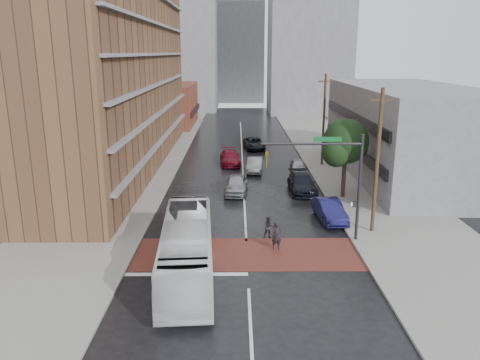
{
  "coord_description": "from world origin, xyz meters",
  "views": [
    {
      "loc": [
        -0.6,
        -26.49,
        12.18
      ],
      "look_at": [
        -0.41,
        5.23,
        3.5
      ],
      "focal_mm": 35.0,
      "sensor_mm": 36.0,
      "label": 1
    }
  ],
  "objects_px": {
    "car_parked_near": "(329,210)",
    "suv_travel": "(254,143)",
    "car_travel_c": "(230,158)",
    "car_parked_mid": "(302,183)",
    "pedestrian_a": "(277,236)",
    "car_travel_a": "(236,184)",
    "transit_bus": "(187,248)",
    "pedestrian_b": "(269,228)",
    "car_parked_far": "(298,165)",
    "car_travel_b": "(255,165)"
  },
  "relations": [
    {
      "from": "pedestrian_a",
      "to": "car_travel_b",
      "type": "xyz_separation_m",
      "value": [
        -0.65,
        20.29,
        -0.2
      ]
    },
    {
      "from": "transit_bus",
      "to": "car_travel_a",
      "type": "relative_size",
      "value": 2.42
    },
    {
      "from": "car_parked_near",
      "to": "car_travel_a",
      "type": "bearing_deg",
      "value": 129.38
    },
    {
      "from": "pedestrian_b",
      "to": "car_parked_far",
      "type": "height_order",
      "value": "pedestrian_b"
    },
    {
      "from": "car_parked_mid",
      "to": "suv_travel",
      "type": "bearing_deg",
      "value": 99.15
    },
    {
      "from": "transit_bus",
      "to": "car_parked_far",
      "type": "xyz_separation_m",
      "value": [
        9.23,
        23.77,
        -0.96
      ]
    },
    {
      "from": "car_parked_far",
      "to": "pedestrian_b",
      "type": "bearing_deg",
      "value": -100.97
    },
    {
      "from": "transit_bus",
      "to": "car_parked_mid",
      "type": "distance_m",
      "value": 18.44
    },
    {
      "from": "car_travel_c",
      "to": "suv_travel",
      "type": "bearing_deg",
      "value": 66.44
    },
    {
      "from": "car_travel_b",
      "to": "car_parked_near",
      "type": "height_order",
      "value": "car_parked_near"
    },
    {
      "from": "transit_bus",
      "to": "suv_travel",
      "type": "xyz_separation_m",
      "value": [
        5.07,
        35.74,
        -0.88
      ]
    },
    {
      "from": "transit_bus",
      "to": "car_parked_near",
      "type": "relative_size",
      "value": 2.44
    },
    {
      "from": "car_travel_c",
      "to": "suv_travel",
      "type": "distance_m",
      "value": 9.22
    },
    {
      "from": "pedestrian_b",
      "to": "car_travel_a",
      "type": "height_order",
      "value": "car_travel_a"
    },
    {
      "from": "suv_travel",
      "to": "pedestrian_b",
      "type": "bearing_deg",
      "value": -96.9
    },
    {
      "from": "transit_bus",
      "to": "car_parked_far",
      "type": "relative_size",
      "value": 3.04
    },
    {
      "from": "car_parked_mid",
      "to": "pedestrian_b",
      "type": "bearing_deg",
      "value": -110.12
    },
    {
      "from": "car_travel_c",
      "to": "car_parked_far",
      "type": "relative_size",
      "value": 1.39
    },
    {
      "from": "transit_bus",
      "to": "pedestrian_b",
      "type": "bearing_deg",
      "value": 43.04
    },
    {
      "from": "car_parked_mid",
      "to": "car_parked_near",
      "type": "bearing_deg",
      "value": -83.22
    },
    {
      "from": "pedestrian_a",
      "to": "car_parked_far",
      "type": "xyz_separation_m",
      "value": [
        3.92,
        20.31,
        -0.28
      ]
    },
    {
      "from": "car_travel_a",
      "to": "car_parked_near",
      "type": "relative_size",
      "value": 1.01
    },
    {
      "from": "suv_travel",
      "to": "car_travel_c",
      "type": "bearing_deg",
      "value": -115.89
    },
    {
      "from": "car_travel_a",
      "to": "car_parked_near",
      "type": "bearing_deg",
      "value": -40.76
    },
    {
      "from": "pedestrian_a",
      "to": "car_parked_near",
      "type": "xyz_separation_m",
      "value": [
        4.4,
        5.41,
        -0.15
      ]
    },
    {
      "from": "pedestrian_a",
      "to": "suv_travel",
      "type": "distance_m",
      "value": 32.28
    },
    {
      "from": "suv_travel",
      "to": "car_parked_near",
      "type": "height_order",
      "value": "car_parked_near"
    },
    {
      "from": "car_parked_mid",
      "to": "car_travel_b",
      "type": "bearing_deg",
      "value": 116.78
    },
    {
      "from": "car_parked_near",
      "to": "car_parked_far",
      "type": "relative_size",
      "value": 1.24
    },
    {
      "from": "car_travel_a",
      "to": "car_travel_c",
      "type": "bearing_deg",
      "value": 97.7
    },
    {
      "from": "car_travel_b",
      "to": "pedestrian_a",
      "type": "bearing_deg",
      "value": -83.13
    },
    {
      "from": "transit_bus",
      "to": "pedestrian_b",
      "type": "height_order",
      "value": "transit_bus"
    },
    {
      "from": "car_travel_a",
      "to": "car_parked_near",
      "type": "height_order",
      "value": "car_travel_a"
    },
    {
      "from": "pedestrian_a",
      "to": "pedestrian_b",
      "type": "bearing_deg",
      "value": 89.48
    },
    {
      "from": "pedestrian_a",
      "to": "car_travel_c",
      "type": "distance_m",
      "value": 23.8
    },
    {
      "from": "car_parked_mid",
      "to": "car_travel_a",
      "type": "bearing_deg",
      "value": -177.41
    },
    {
      "from": "car_travel_a",
      "to": "car_parked_mid",
      "type": "relative_size",
      "value": 0.87
    },
    {
      "from": "car_travel_a",
      "to": "pedestrian_b",
      "type": "bearing_deg",
      "value": -73.92
    },
    {
      "from": "car_travel_c",
      "to": "car_parked_far",
      "type": "height_order",
      "value": "car_travel_c"
    },
    {
      "from": "pedestrian_a",
      "to": "car_parked_far",
      "type": "distance_m",
      "value": 20.69
    },
    {
      "from": "car_travel_c",
      "to": "car_parked_far",
      "type": "xyz_separation_m",
      "value": [
        7.21,
        -3.26,
        -0.12
      ]
    },
    {
      "from": "pedestrian_b",
      "to": "suv_travel",
      "type": "height_order",
      "value": "pedestrian_b"
    },
    {
      "from": "car_parked_near",
      "to": "suv_travel",
      "type": "bearing_deg",
      "value": 94.14
    },
    {
      "from": "car_travel_a",
      "to": "suv_travel",
      "type": "relative_size",
      "value": 0.92
    },
    {
      "from": "car_parked_near",
      "to": "car_parked_far",
      "type": "distance_m",
      "value": 14.91
    },
    {
      "from": "transit_bus",
      "to": "pedestrian_b",
      "type": "relative_size",
      "value": 7.44
    },
    {
      "from": "transit_bus",
      "to": "car_parked_near",
      "type": "xyz_separation_m",
      "value": [
        9.72,
        8.87,
        -0.83
      ]
    },
    {
      "from": "pedestrian_a",
      "to": "pedestrian_b",
      "type": "xyz_separation_m",
      "value": [
        -0.38,
        1.86,
        -0.16
      ]
    },
    {
      "from": "suv_travel",
      "to": "transit_bus",
      "type": "bearing_deg",
      "value": -104.73
    },
    {
      "from": "suv_travel",
      "to": "car_parked_near",
      "type": "relative_size",
      "value": 1.1
    }
  ]
}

